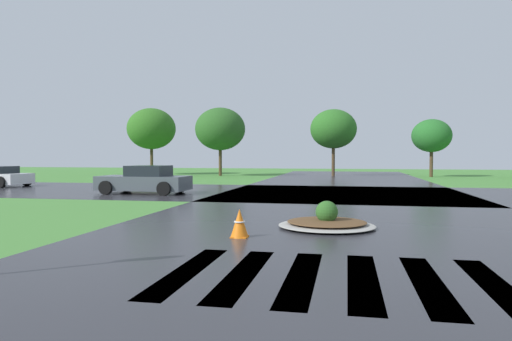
% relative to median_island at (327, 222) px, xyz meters
% --- Properties ---
extents(asphalt_roadway, '(11.54, 80.00, 0.01)m').
position_rel_median_island_xyz_m(asphalt_roadway, '(0.28, 0.52, -0.13)').
color(asphalt_roadway, '#2B2B30').
rests_on(asphalt_roadway, ground).
extents(asphalt_cross_road, '(90.00, 10.39, 0.01)m').
position_rel_median_island_xyz_m(asphalt_cross_road, '(0.28, 10.62, -0.13)').
color(asphalt_cross_road, '#2B2B30').
rests_on(asphalt_cross_road, ground).
extents(crosswalk_stripes, '(4.95, 3.23, 0.01)m').
position_rel_median_island_xyz_m(crosswalk_stripes, '(0.28, -4.77, -0.13)').
color(crosswalk_stripes, white).
rests_on(crosswalk_stripes, ground).
extents(median_island, '(2.43, 2.34, 0.68)m').
position_rel_median_island_xyz_m(median_island, '(0.00, 0.00, 0.00)').
color(median_island, '#9E9B93').
rests_on(median_island, ground).
extents(car_dark_suv, '(4.27, 2.20, 1.33)m').
position_rel_median_island_xyz_m(car_dark_suv, '(-8.95, 8.78, 0.48)').
color(car_dark_suv, '#4C545B').
rests_on(car_dark_suv, ground).
extents(drainage_pipe_stack, '(1.87, 0.96, 0.72)m').
position_rel_median_island_xyz_m(drainage_pipe_stack, '(-11.13, 13.51, 0.23)').
color(drainage_pipe_stack, '#9E9B93').
rests_on(drainage_pipe_stack, ground).
extents(traffic_cone, '(0.41, 0.41, 0.64)m').
position_rel_median_island_xyz_m(traffic_cone, '(-1.84, -1.75, 0.17)').
color(traffic_cone, orange).
rests_on(traffic_cone, ground).
extents(background_treeline, '(45.67, 5.93, 6.23)m').
position_rel_median_island_xyz_m(background_treeline, '(0.38, 28.44, 3.96)').
color(background_treeline, '#4C3823').
rests_on(background_treeline, ground).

